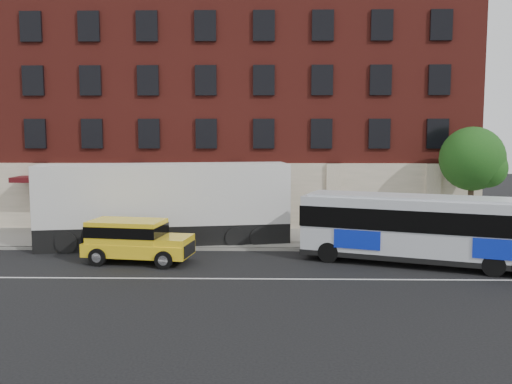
{
  "coord_description": "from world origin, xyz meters",
  "views": [
    {
      "loc": [
        1.94,
        -21.6,
        5.99
      ],
      "look_at": [
        1.41,
        5.5,
        3.07
      ],
      "focal_mm": 38.52,
      "sensor_mm": 36.0,
      "label": 1
    }
  ],
  "objects_px": {
    "yellow_suv": "(134,238)",
    "shipping_container": "(165,205)",
    "street_tree": "(473,161)",
    "city_bus": "(430,228)",
    "sign_pole": "(64,221)"
  },
  "relations": [
    {
      "from": "sign_pole",
      "to": "shipping_container",
      "type": "bearing_deg",
      "value": 13.06
    },
    {
      "from": "sign_pole",
      "to": "yellow_suv",
      "type": "distance_m",
      "value": 5.1
    },
    {
      "from": "city_bus",
      "to": "shipping_container",
      "type": "height_order",
      "value": "shipping_container"
    },
    {
      "from": "city_bus",
      "to": "shipping_container",
      "type": "relative_size",
      "value": 0.87
    },
    {
      "from": "street_tree",
      "to": "city_bus",
      "type": "distance_m",
      "value": 8.18
    },
    {
      "from": "sign_pole",
      "to": "street_tree",
      "type": "relative_size",
      "value": 0.4
    },
    {
      "from": "city_bus",
      "to": "sign_pole",
      "type": "bearing_deg",
      "value": 170.0
    },
    {
      "from": "shipping_container",
      "to": "sign_pole",
      "type": "bearing_deg",
      "value": -166.94
    },
    {
      "from": "yellow_suv",
      "to": "shipping_container",
      "type": "relative_size",
      "value": 0.4
    },
    {
      "from": "street_tree",
      "to": "yellow_suv",
      "type": "height_order",
      "value": "street_tree"
    },
    {
      "from": "sign_pole",
      "to": "city_bus",
      "type": "xyz_separation_m",
      "value": [
        17.81,
        -3.14,
        0.29
      ]
    },
    {
      "from": "sign_pole",
      "to": "shipping_container",
      "type": "xyz_separation_m",
      "value": [
        5.03,
        1.17,
        0.71
      ]
    },
    {
      "from": "sign_pole",
      "to": "shipping_container",
      "type": "height_order",
      "value": "shipping_container"
    },
    {
      "from": "street_tree",
      "to": "shipping_container",
      "type": "xyz_separation_m",
      "value": [
        -17.01,
        -2.17,
        -2.25
      ]
    },
    {
      "from": "street_tree",
      "to": "yellow_suv",
      "type": "relative_size",
      "value": 1.17
    }
  ]
}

